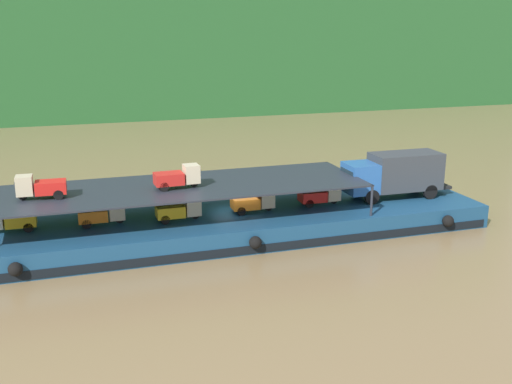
{
  "coord_description": "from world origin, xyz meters",
  "views": [
    {
      "loc": [
        -10.18,
        -35.8,
        13.06
      ],
      "look_at": [
        1.37,
        0.0,
        2.7
      ],
      "focal_mm": 42.71,
      "sensor_mm": 36.0,
      "label": 1
    }
  ],
  "objects": [
    {
      "name": "mini_truck_upper_mid",
      "position": [
        -3.73,
        -0.43,
        4.19
      ],
      "size": [
        2.78,
        1.26,
        1.38
      ],
      "color": "red",
      "rests_on": "cargo_rack"
    },
    {
      "name": "mini_truck_lower_stern",
      "position": [
        -13.42,
        0.4,
        2.19
      ],
      "size": [
        2.75,
        1.22,
        1.38
      ],
      "color": "gold",
      "rests_on": "cargo_barge"
    },
    {
      "name": "cargo_rack",
      "position": [
        -3.8,
        0.0,
        3.44
      ],
      "size": [
        23.44,
        6.98,
        2.0
      ],
      "color": "#232833",
      "rests_on": "cargo_barge"
    },
    {
      "name": "mini_truck_lower_aft",
      "position": [
        -8.27,
        0.01,
        2.19
      ],
      "size": [
        2.75,
        1.22,
        1.38
      ],
      "color": "orange",
      "rests_on": "cargo_barge"
    },
    {
      "name": "ground_plane",
      "position": [
        0.0,
        0.0,
        0.0
      ],
      "size": [
        400.0,
        400.0,
        0.0
      ],
      "primitive_type": "plane",
      "color": "olive"
    },
    {
      "name": "mini_truck_lower_mid",
      "position": [
        -3.75,
        -0.59,
        2.19
      ],
      "size": [
        2.75,
        1.21,
        1.38
      ],
      "color": "gold",
      "rests_on": "cargo_barge"
    },
    {
      "name": "covered_lorry",
      "position": [
        11.34,
        -0.16,
        3.19
      ],
      "size": [
        7.88,
        2.37,
        3.1
      ],
      "color": "#285BA3",
      "rests_on": "cargo_barge"
    },
    {
      "name": "mini_truck_upper_stern",
      "position": [
        -11.6,
        -0.31,
        4.19
      ],
      "size": [
        2.78,
        1.26,
        1.38
      ],
      "color": "red",
      "rests_on": "cargo_rack"
    },
    {
      "name": "cargo_barge",
      "position": [
        0.0,
        -0.02,
        0.75
      ],
      "size": [
        32.64,
        8.39,
        1.5
      ],
      "color": "navy",
      "rests_on": "ground"
    },
    {
      "name": "mini_truck_lower_bow",
      "position": [
        5.81,
        -0.15,
        2.19
      ],
      "size": [
        2.77,
        1.25,
        1.38
      ],
      "color": "red",
      "rests_on": "cargo_barge"
    },
    {
      "name": "mini_truck_lower_fore",
      "position": [
        1.1,
        -0.34,
        2.19
      ],
      "size": [
        2.76,
        1.24,
        1.38
      ],
      "color": "orange",
      "rests_on": "cargo_barge"
    }
  ]
}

